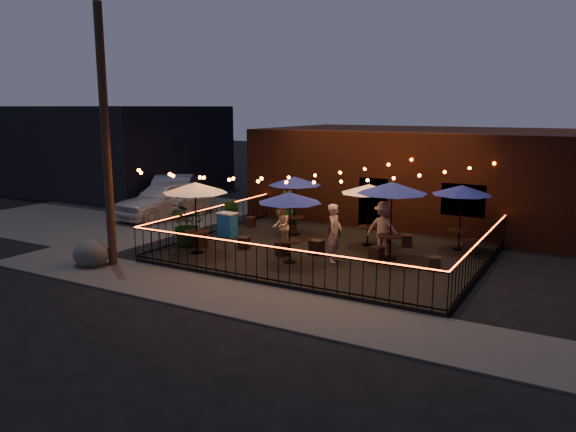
# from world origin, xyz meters

# --- Properties ---
(ground) EXTENTS (110.00, 110.00, 0.00)m
(ground) POSITION_xyz_m (0.00, 0.00, 0.00)
(ground) COLOR black
(ground) RESTS_ON ground
(patio) EXTENTS (10.00, 8.00, 0.15)m
(patio) POSITION_xyz_m (0.00, 2.00, 0.07)
(patio) COLOR black
(patio) RESTS_ON ground
(sidewalk) EXTENTS (18.00, 2.50, 0.05)m
(sidewalk) POSITION_xyz_m (0.00, -3.25, 0.03)
(sidewalk) COLOR #3E3C39
(sidewalk) RESTS_ON ground
(parking_lot) EXTENTS (11.00, 12.00, 0.02)m
(parking_lot) POSITION_xyz_m (-12.00, 4.00, 0.01)
(parking_lot) COLOR #3E3C39
(parking_lot) RESTS_ON ground
(brick_building) EXTENTS (14.00, 8.00, 4.00)m
(brick_building) POSITION_xyz_m (1.00, 9.99, 2.00)
(brick_building) COLOR #3C1A10
(brick_building) RESTS_ON ground
(background_building) EXTENTS (12.00, 9.00, 5.00)m
(background_building) POSITION_xyz_m (-18.00, 9.00, 2.50)
(background_building) COLOR black
(background_building) RESTS_ON ground
(utility_pole) EXTENTS (0.26, 0.26, 8.00)m
(utility_pole) POSITION_xyz_m (-5.40, -2.60, 4.00)
(utility_pole) COLOR #392817
(utility_pole) RESTS_ON ground
(fence_front) EXTENTS (10.00, 0.04, 1.04)m
(fence_front) POSITION_xyz_m (0.00, -2.00, 0.66)
(fence_front) COLOR black
(fence_front) RESTS_ON patio
(fence_left) EXTENTS (0.04, 8.00, 1.04)m
(fence_left) POSITION_xyz_m (-5.00, 2.00, 0.66)
(fence_left) COLOR black
(fence_left) RESTS_ON patio
(fence_right) EXTENTS (0.04, 8.00, 1.04)m
(fence_right) POSITION_xyz_m (5.00, 2.00, 0.66)
(fence_right) COLOR black
(fence_right) RESTS_ON patio
(festoon_lights) EXTENTS (10.02, 8.72, 1.32)m
(festoon_lights) POSITION_xyz_m (-1.01, 1.70, 2.52)
(festoon_lights) COLOR #FF5108
(festoon_lights) RESTS_ON ground
(cafe_table_0) EXTENTS (2.74, 2.74, 2.39)m
(cafe_table_0) POSITION_xyz_m (-3.72, -0.47, 2.33)
(cafe_table_0) COLOR black
(cafe_table_0) RESTS_ON patio
(cafe_table_1) EXTENTS (2.33, 2.33, 2.24)m
(cafe_table_1) POSITION_xyz_m (-2.22, 3.55, 2.19)
(cafe_table_1) COLOR black
(cafe_table_1) RESTS_ON patio
(cafe_table_2) EXTENTS (2.46, 2.46, 2.23)m
(cafe_table_2) POSITION_xyz_m (-0.45, 0.06, 2.18)
(cafe_table_2) COLOR black
(cafe_table_2) RESTS_ON patio
(cafe_table_3) EXTENTS (2.15, 2.15, 2.18)m
(cafe_table_3) POSITION_xyz_m (0.86, 3.35, 2.14)
(cafe_table_3) COLOR black
(cafe_table_3) RESTS_ON patio
(cafe_table_4) EXTENTS (2.83, 2.83, 2.49)m
(cafe_table_4) POSITION_xyz_m (2.15, 2.02, 2.43)
(cafe_table_4) COLOR black
(cafe_table_4) RESTS_ON patio
(cafe_table_5) EXTENTS (2.06, 2.06, 2.23)m
(cafe_table_5) POSITION_xyz_m (3.80, 4.33, 2.18)
(cafe_table_5) COLOR black
(cafe_table_5) RESTS_ON patio
(bistro_chair_0) EXTENTS (0.51, 0.51, 0.48)m
(bistro_chair_0) POSITION_xyz_m (-4.15, 0.25, 0.39)
(bistro_chair_0) COLOR black
(bistro_chair_0) RESTS_ON patio
(bistro_chair_1) EXTENTS (0.38, 0.38, 0.40)m
(bistro_chair_1) POSITION_xyz_m (-2.68, 0.79, 0.35)
(bistro_chair_1) COLOR black
(bistro_chair_1) RESTS_ON patio
(bistro_chair_2) EXTENTS (0.38, 0.38, 0.40)m
(bistro_chair_2) POSITION_xyz_m (-4.49, 3.94, 0.35)
(bistro_chair_2) COLOR black
(bistro_chair_2) RESTS_ON patio
(bistro_chair_3) EXTENTS (0.45, 0.45, 0.47)m
(bistro_chair_3) POSITION_xyz_m (-2.39, 3.47, 0.39)
(bistro_chair_3) COLOR black
(bistro_chair_3) RESTS_ON patio
(bistro_chair_4) EXTENTS (0.49, 0.49, 0.45)m
(bistro_chair_4) POSITION_xyz_m (-1.07, 0.67, 0.37)
(bistro_chair_4) COLOR black
(bistro_chair_4) RESTS_ON patio
(bistro_chair_5) EXTENTS (0.44, 0.44, 0.48)m
(bistro_chair_5) POSITION_xyz_m (-0.15, 1.36, 0.39)
(bistro_chair_5) COLOR black
(bistro_chair_5) RESTS_ON patio
(bistro_chair_6) EXTENTS (0.38, 0.38, 0.43)m
(bistro_chair_6) POSITION_xyz_m (-0.73, 3.96, 0.36)
(bistro_chair_6) COLOR black
(bistro_chair_6) RESTS_ON patio
(bistro_chair_7) EXTENTS (0.47, 0.47, 0.43)m
(bistro_chair_7) POSITION_xyz_m (1.22, 4.08, 0.36)
(bistro_chair_7) COLOR black
(bistro_chair_7) RESTS_ON patio
(bistro_chair_8) EXTENTS (0.45, 0.45, 0.47)m
(bistro_chair_8) POSITION_xyz_m (1.87, 1.55, 0.38)
(bistro_chair_8) COLOR black
(bistro_chair_8) RESTS_ON patio
(bistro_chair_9) EXTENTS (0.42, 0.42, 0.41)m
(bistro_chair_9) POSITION_xyz_m (3.77, 1.44, 0.36)
(bistro_chair_9) COLOR black
(bistro_chair_9) RESTS_ON patio
(bistro_chair_10) EXTENTS (0.45, 0.45, 0.41)m
(bistro_chair_10) POSITION_xyz_m (2.11, 3.90, 0.35)
(bistro_chair_10) COLOR black
(bistro_chair_10) RESTS_ON patio
(bistro_chair_11) EXTENTS (0.49, 0.49, 0.50)m
(bistro_chair_11) POSITION_xyz_m (4.22, 4.00, 0.40)
(bistro_chair_11) COLOR black
(bistro_chair_11) RESTS_ON patio
(patron_a) EXTENTS (0.50, 0.71, 1.84)m
(patron_a) POSITION_xyz_m (0.73, 0.83, 1.07)
(patron_a) COLOR tan
(patron_a) RESTS_ON patio
(patron_b) EXTENTS (0.87, 0.96, 1.60)m
(patron_b) POSITION_xyz_m (-1.55, 1.39, 0.95)
(patron_b) COLOR tan
(patron_b) RESTS_ON patio
(patron_c) EXTENTS (1.18, 0.72, 1.79)m
(patron_c) POSITION_xyz_m (1.78, 2.38, 1.04)
(patron_c) COLOR #D2A48C
(patron_c) RESTS_ON patio
(potted_shrub_a) EXTENTS (1.72, 1.61, 1.54)m
(potted_shrub_a) POSITION_xyz_m (-4.60, 0.20, 0.92)
(potted_shrub_a) COLOR #0F3C0D
(potted_shrub_a) RESTS_ON patio
(potted_shrub_b) EXTENTS (0.80, 0.69, 1.28)m
(potted_shrub_b) POSITION_xyz_m (-4.60, 2.64, 0.79)
(potted_shrub_b) COLOR #153E0F
(potted_shrub_b) RESTS_ON patio
(potted_shrub_c) EXTENTS (1.03, 1.03, 1.41)m
(potted_shrub_c) POSITION_xyz_m (-3.60, 5.18, 0.85)
(potted_shrub_c) COLOR #163C11
(potted_shrub_c) RESTS_ON patio
(cooler) EXTENTS (0.73, 0.55, 0.92)m
(cooler) POSITION_xyz_m (-4.26, 2.02, 0.61)
(cooler) COLOR blue
(cooler) RESTS_ON patio
(boulder) EXTENTS (1.09, 0.95, 0.81)m
(boulder) POSITION_xyz_m (-5.92, -3.02, 0.40)
(boulder) COLOR #494A45
(boulder) RESTS_ON ground
(car_white) EXTENTS (2.62, 5.14, 1.68)m
(car_white) POSITION_xyz_m (-9.36, 4.32, 0.84)
(car_white) COLOR silver
(car_white) RESTS_ON ground
(car_silver) EXTENTS (4.21, 5.38, 1.71)m
(car_silver) POSITION_xyz_m (-10.24, 5.85, 0.85)
(car_silver) COLOR gray
(car_silver) RESTS_ON ground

